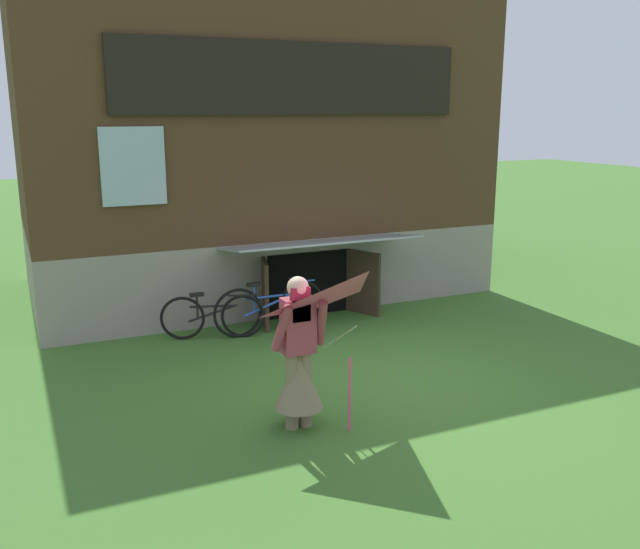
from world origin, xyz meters
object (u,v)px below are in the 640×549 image
(kite, at_px, (369,319))
(bicycle_black, at_px, (213,316))
(person, at_px, (299,365))
(bicycle_blue, at_px, (270,308))

(kite, bearing_deg, bicycle_black, 97.37)
(person, height_order, bicycle_blue, person)
(kite, relative_size, bicycle_blue, 0.90)
(person, relative_size, kite, 1.03)
(kite, height_order, bicycle_black, kite)
(kite, relative_size, bicycle_black, 1.09)
(kite, xyz_separation_m, bicycle_black, (-0.50, 3.86, -0.97))
(person, distance_m, bicycle_blue, 3.26)
(person, bearing_deg, kite, -32.90)
(bicycle_black, bearing_deg, bicycle_blue, 10.23)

